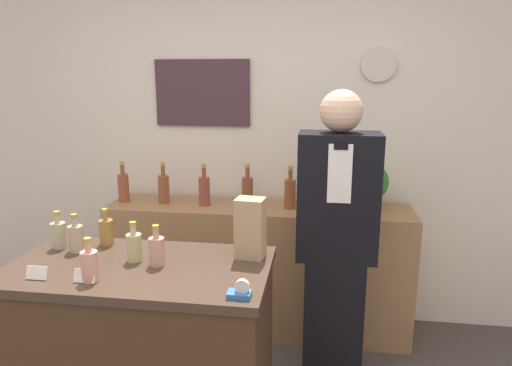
% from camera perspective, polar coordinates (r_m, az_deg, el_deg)
% --- Properties ---
extents(back_wall, '(5.20, 0.09, 2.70)m').
position_cam_1_polar(back_wall, '(3.32, -0.41, 5.86)').
color(back_wall, silver).
rests_on(back_wall, ground_plane).
extents(back_shelf, '(2.09, 0.43, 0.90)m').
position_cam_1_polar(back_shelf, '(3.29, 0.25, -10.58)').
color(back_shelf, '#9E754C').
rests_on(back_shelf, ground_plane).
extents(display_counter, '(1.17, 0.62, 0.96)m').
position_cam_1_polar(display_counter, '(2.34, -13.83, -20.77)').
color(display_counter, '#422B19').
rests_on(display_counter, ground_plane).
extents(shopkeeper, '(0.43, 0.27, 1.71)m').
position_cam_1_polar(shopkeeper, '(2.60, 9.93, -7.81)').
color(shopkeeper, black).
rests_on(shopkeeper, ground_plane).
extents(potted_plant, '(0.26, 0.26, 0.32)m').
position_cam_1_polar(potted_plant, '(3.09, 13.91, -0.16)').
color(potted_plant, '#9E998E').
rests_on(potted_plant, back_shelf).
extents(paper_bag, '(0.14, 0.12, 0.28)m').
position_cam_1_polar(paper_bag, '(2.09, -0.71, -5.64)').
color(paper_bag, tan).
rests_on(paper_bag, display_counter).
extents(tape_dispenser, '(0.09, 0.06, 0.07)m').
position_cam_1_polar(tape_dispenser, '(1.76, -1.98, -13.42)').
color(tape_dispenser, '#2D66A8').
rests_on(tape_dispenser, display_counter).
extents(price_card_left, '(0.09, 0.02, 0.06)m').
position_cam_1_polar(price_card_left, '(2.11, -25.73, -10.08)').
color(price_card_left, white).
rests_on(price_card_left, display_counter).
extents(price_card_right, '(0.09, 0.02, 0.06)m').
position_cam_1_polar(price_card_right, '(2.00, -20.65, -10.82)').
color(price_card_right, white).
rests_on(price_card_right, display_counter).
extents(counter_bottle_0, '(0.07, 0.07, 0.18)m').
position_cam_1_polar(counter_bottle_0, '(2.42, -23.44, -5.88)').
color(counter_bottle_0, '#AEAD87').
rests_on(counter_bottle_0, display_counter).
extents(counter_bottle_1, '(0.07, 0.07, 0.18)m').
position_cam_1_polar(counter_bottle_1, '(2.34, -21.60, -6.34)').
color(counter_bottle_1, tan).
rests_on(counter_bottle_1, display_counter).
extents(counter_bottle_2, '(0.07, 0.07, 0.18)m').
position_cam_1_polar(counter_bottle_2, '(2.38, -18.21, -5.73)').
color(counter_bottle_2, olive).
rests_on(counter_bottle_2, display_counter).
extents(counter_bottle_3, '(0.07, 0.07, 0.18)m').
position_cam_1_polar(counter_bottle_3, '(1.99, -20.08, -9.58)').
color(counter_bottle_3, tan).
rests_on(counter_bottle_3, display_counter).
extents(counter_bottle_4, '(0.07, 0.07, 0.18)m').
position_cam_1_polar(counter_bottle_4, '(2.14, -14.99, -7.64)').
color(counter_bottle_4, tan).
rests_on(counter_bottle_4, display_counter).
extents(counter_bottle_5, '(0.07, 0.07, 0.18)m').
position_cam_1_polar(counter_bottle_5, '(2.07, -12.29, -8.20)').
color(counter_bottle_5, tan).
rests_on(counter_bottle_5, display_counter).
extents(shelf_bottle_0, '(0.08, 0.08, 0.29)m').
position_cam_1_polar(shelf_bottle_0, '(3.37, -16.23, -0.44)').
color(shelf_bottle_0, brown).
rests_on(shelf_bottle_0, back_shelf).
extents(shelf_bottle_1, '(0.08, 0.08, 0.29)m').
position_cam_1_polar(shelf_bottle_1, '(3.26, -11.46, -0.61)').
color(shelf_bottle_1, brown).
rests_on(shelf_bottle_1, back_shelf).
extents(shelf_bottle_2, '(0.08, 0.08, 0.29)m').
position_cam_1_polar(shelf_bottle_2, '(3.16, -6.49, -0.86)').
color(shelf_bottle_2, brown).
rests_on(shelf_bottle_2, back_shelf).
extents(shelf_bottle_3, '(0.08, 0.08, 0.29)m').
position_cam_1_polar(shelf_bottle_3, '(3.13, -1.09, -0.91)').
color(shelf_bottle_3, brown).
rests_on(shelf_bottle_3, back_shelf).
extents(shelf_bottle_4, '(0.08, 0.08, 0.29)m').
position_cam_1_polar(shelf_bottle_4, '(3.07, 4.28, -1.22)').
color(shelf_bottle_4, brown).
rests_on(shelf_bottle_4, back_shelf).
extents(shelf_bottle_5, '(0.08, 0.08, 0.29)m').
position_cam_1_polar(shelf_bottle_5, '(3.09, 9.79, -1.29)').
color(shelf_bottle_5, brown).
rests_on(shelf_bottle_5, back_shelf).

